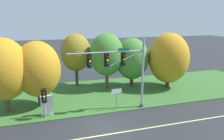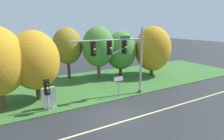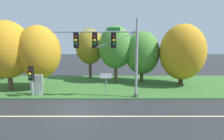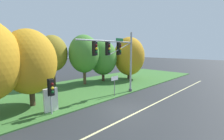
% 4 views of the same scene
% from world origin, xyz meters
% --- Properties ---
extents(ground_plane, '(160.00, 160.00, 0.00)m').
position_xyz_m(ground_plane, '(0.00, 0.00, 0.00)').
color(ground_plane, '#282B2D').
extents(lane_stripe, '(36.00, 0.16, 0.01)m').
position_xyz_m(lane_stripe, '(0.00, -1.20, 0.00)').
color(lane_stripe, beige).
rests_on(lane_stripe, ground).
extents(grass_verge, '(48.00, 11.50, 0.10)m').
position_xyz_m(grass_verge, '(0.00, 8.25, 0.05)').
color(grass_verge, '#386B2D').
rests_on(grass_verge, ground).
extents(traffic_signal_mast, '(7.53, 0.49, 6.93)m').
position_xyz_m(traffic_signal_mast, '(2.37, 2.89, 4.55)').
color(traffic_signal_mast, '#9EA0A5').
rests_on(traffic_signal_mast, grass_verge).
extents(pedestrian_signal_near_kerb, '(0.46, 0.55, 2.80)m').
position_xyz_m(pedestrian_signal_near_kerb, '(-4.77, 3.03, 2.09)').
color(pedestrian_signal_near_kerb, '#9EA0A5').
rests_on(pedestrian_signal_near_kerb, grass_verge).
extents(route_sign_post, '(1.00, 0.08, 2.21)m').
position_xyz_m(route_sign_post, '(1.98, 2.93, 1.61)').
color(route_sign_post, slate).
rests_on(route_sign_post, grass_verge).
extents(tree_behind_signpost, '(4.48, 4.48, 6.71)m').
position_xyz_m(tree_behind_signpost, '(-5.21, 6.16, 4.00)').
color(tree_behind_signpost, '#423021').
rests_on(tree_behind_signpost, grass_verge).
extents(tree_mid_verge, '(3.93, 3.93, 6.92)m').
position_xyz_m(tree_mid_verge, '(-0.58, 12.16, 4.54)').
color(tree_mid_verge, '#4C3823').
rests_on(tree_mid_verge, grass_verge).
extents(tree_tall_centre, '(4.30, 4.30, 7.06)m').
position_xyz_m(tree_tall_centre, '(2.98, 9.96, 4.46)').
color(tree_tall_centre, brown).
rests_on(tree_tall_centre, grass_verge).
extents(tree_right_far, '(4.32, 4.32, 6.40)m').
position_xyz_m(tree_right_far, '(6.32, 9.67, 3.79)').
color(tree_right_far, '#423021').
rests_on(tree_right_far, grass_verge).
extents(tree_furthest_back, '(5.15, 5.15, 7.07)m').
position_xyz_m(tree_furthest_back, '(10.68, 7.97, 3.94)').
color(tree_furthest_back, '#423021').
rests_on(tree_furthest_back, grass_verge).
extents(info_kiosk, '(1.10, 0.24, 1.90)m').
position_xyz_m(info_kiosk, '(-4.58, 3.73, 1.04)').
color(info_kiosk, silver).
rests_on(info_kiosk, grass_verge).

